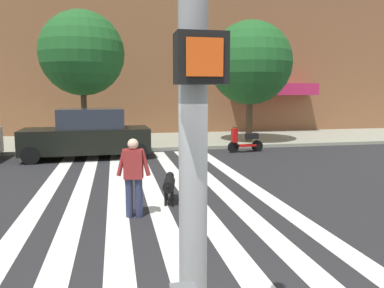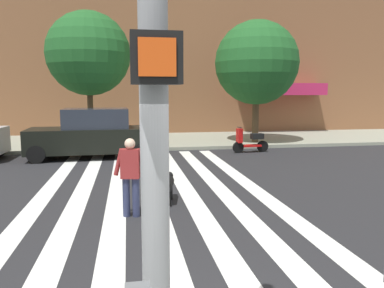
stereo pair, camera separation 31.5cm
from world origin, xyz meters
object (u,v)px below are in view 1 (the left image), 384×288
Objects in this scene: street_tree_middle at (250,63)px; pedestrian_dog_walker at (134,173)px; parked_car_behind_first at (88,135)px; dog_on_leash at (169,184)px; parked_scooter at (245,141)px; street_tree_nearest at (82,54)px.

street_tree_middle is 3.55× the size of pedestrian_dog_walker.
parked_car_behind_first is 6.99m from dog_on_leash.
parked_car_behind_first is 7.63m from pedestrian_dog_walker.
street_tree_nearest is at bearing 161.11° from parked_scooter.
parked_car_behind_first reaches higher than pedestrian_dog_walker.
parked_scooter reaches higher than dog_on_leash.
parked_scooter is at bearing 56.14° from pedestrian_dog_walker.
street_tree_nearest is 7.83m from street_tree_middle.
street_tree_middle is at bearing 17.99° from parked_car_behind_first.
street_tree_nearest reaches higher than dog_on_leash.
parked_car_behind_first is 4.44× the size of dog_on_leash.
street_tree_nearest is 3.65× the size of pedestrian_dog_walker.
street_tree_middle reaches higher than parked_car_behind_first.
dog_on_leash is at bearing -71.14° from parked_car_behind_first.
parked_scooter is at bearing -113.51° from street_tree_middle.
parked_scooter is 4.27m from street_tree_middle.
pedestrian_dog_walker is at bearing -80.42° from street_tree_nearest.
street_tree_middle reaches higher than parked_scooter.
parked_car_behind_first is 2.98× the size of parked_scooter.
dog_on_leash is (-4.29, -6.78, -0.03)m from parked_scooter.
parked_scooter is at bearing 57.67° from dog_on_leash.
dog_on_leash is (-5.28, -9.05, -3.51)m from street_tree_middle.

